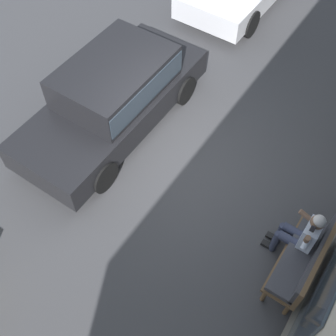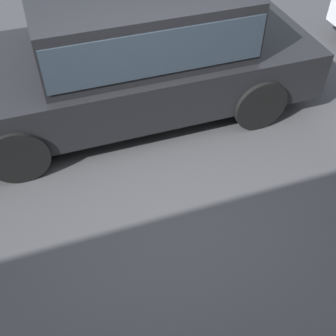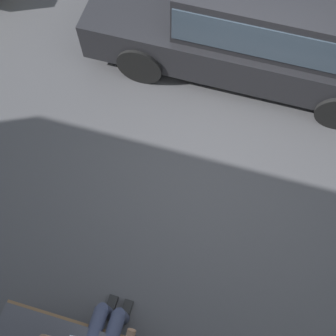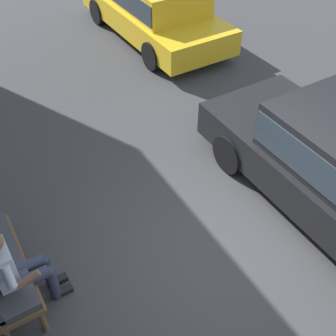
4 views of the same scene
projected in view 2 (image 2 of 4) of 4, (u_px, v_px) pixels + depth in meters
The scene contains 2 objects.
ground_plane at pixel (162, 204), 4.24m from camera, with size 60.00×60.00×0.00m, color #38383A.
parked_car_mid at pixel (131, 48), 4.82m from camera, with size 4.41×1.88×1.49m.
Camera 2 is at (0.82, 2.60, 3.27)m, focal length 45.00 mm.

